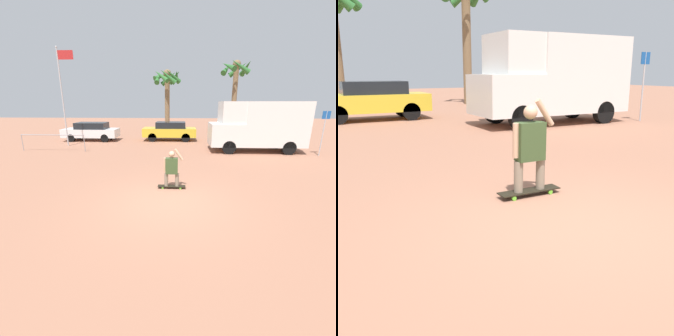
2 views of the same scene
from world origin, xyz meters
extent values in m
plane|color=#A36B51|center=(0.00, 0.00, 0.00)|extent=(80.00, 80.00, 0.00)
cube|color=black|center=(0.07, 1.24, 0.08)|extent=(1.01, 0.24, 0.02)
cylinder|color=#66C633|center=(-0.25, 1.14, 0.04)|extent=(0.07, 0.03, 0.07)
cylinder|color=#66C633|center=(-0.25, 1.35, 0.04)|extent=(0.07, 0.03, 0.07)
cylinder|color=#66C633|center=(0.40, 1.14, 0.04)|extent=(0.07, 0.03, 0.07)
cylinder|color=#66C633|center=(0.40, 1.35, 0.04)|extent=(0.07, 0.03, 0.07)
cylinder|color=gray|center=(-0.12, 1.24, 0.32)|extent=(0.14, 0.14, 0.48)
cylinder|color=gray|center=(0.27, 1.24, 0.32)|extent=(0.14, 0.14, 0.48)
cube|color=#384C28|center=(0.07, 1.24, 0.85)|extent=(0.43, 0.22, 0.58)
sphere|color=tan|center=(0.07, 1.24, 1.28)|extent=(0.21, 0.21, 0.21)
cylinder|color=tan|center=(-0.17, 1.24, 0.88)|extent=(0.09, 0.09, 0.51)
cylinder|color=tan|center=(0.32, 1.24, 1.27)|extent=(0.34, 0.09, 0.43)
cylinder|color=black|center=(3.35, 7.16, 0.41)|extent=(0.81, 0.28, 0.81)
cylinder|color=black|center=(3.35, 9.03, 0.41)|extent=(0.81, 0.28, 0.81)
cylinder|color=black|center=(6.91, 7.16, 0.41)|extent=(0.81, 0.28, 0.81)
cylinder|color=black|center=(6.91, 9.03, 0.41)|extent=(0.81, 0.28, 0.81)
cube|color=white|center=(3.27, 8.10, 1.09)|extent=(2.01, 2.15, 1.37)
cube|color=black|center=(2.86, 8.10, 1.37)|extent=(0.04, 1.83, 0.69)
cube|color=white|center=(6.13, 8.10, 1.75)|extent=(3.73, 2.15, 2.69)
cube|color=white|center=(3.57, 8.10, 2.44)|extent=(1.41, 1.98, 1.32)
cylinder|color=black|center=(-1.85, 11.38, 0.34)|extent=(0.69, 0.22, 0.69)
cylinder|color=black|center=(-1.85, 12.88, 0.34)|extent=(0.69, 0.22, 0.69)
cylinder|color=black|center=(0.82, 11.38, 0.34)|extent=(0.69, 0.22, 0.69)
cylinder|color=black|center=(0.82, 12.88, 0.34)|extent=(0.69, 0.22, 0.69)
cube|color=gold|center=(-0.51, 12.13, 0.68)|extent=(4.31, 1.73, 0.68)
cube|color=black|center=(-0.40, 12.13, 1.27)|extent=(2.37, 1.52, 0.49)
cylinder|color=black|center=(-8.33, 10.98, 0.31)|extent=(0.63, 0.22, 0.63)
cylinder|color=black|center=(-8.33, 12.52, 0.31)|extent=(0.63, 0.22, 0.63)
cylinder|color=black|center=(-5.60, 10.98, 0.31)|extent=(0.63, 0.22, 0.63)
cylinder|color=black|center=(-5.60, 12.52, 0.31)|extent=(0.63, 0.22, 0.63)
cube|color=white|center=(-6.96, 11.75, 0.64)|extent=(4.41, 1.76, 0.65)
cube|color=black|center=(-6.85, 11.75, 1.22)|extent=(2.43, 1.55, 0.50)
cylinder|color=brown|center=(5.82, 17.66, 3.31)|extent=(0.49, 0.49, 6.62)
sphere|color=brown|center=(5.82, 17.66, 6.62)|extent=(0.79, 0.79, 0.79)
cone|color=#2D6B2D|center=(6.79, 17.85, 6.32)|extent=(0.91, 2.04, 1.49)
cone|color=#2D6B2D|center=(6.18, 18.58, 6.29)|extent=(2.00, 1.22, 1.58)
cone|color=#2D6B2D|center=(4.99, 18.19, 6.31)|extent=(1.52, 1.96, 1.50)
cone|color=#2D6B2D|center=(4.94, 17.22, 6.41)|extent=(1.41, 2.07, 1.23)
cone|color=#2D6B2D|center=(5.95, 16.69, 6.31)|extent=(2.02, 0.80, 1.50)
cylinder|color=brown|center=(-1.06, 19.02, 2.99)|extent=(0.52, 0.52, 5.98)
sphere|color=brown|center=(-1.06, 19.02, 5.98)|extent=(0.83, 0.83, 0.83)
cone|color=#2D6B2D|center=(-0.09, 19.07, 5.78)|extent=(0.64, 2.04, 1.17)
cone|color=#2D6B2D|center=(-0.26, 19.58, 5.67)|extent=(1.57, 1.92, 1.47)
cone|color=#2D6B2D|center=(-0.96, 19.99, 5.60)|extent=(1.89, 0.74, 1.67)
cone|color=#2D6B2D|center=(-1.74, 19.73, 5.79)|extent=(1.84, 1.79, 1.13)
cone|color=#2D6B2D|center=(-2.03, 19.13, 5.62)|extent=(0.75, 1.93, 1.62)
cone|color=#2D6B2D|center=(-1.64, 18.23, 5.67)|extent=(1.89, 1.59, 1.49)
cone|color=#2D6B2D|center=(-0.93, 18.05, 5.60)|extent=(1.91, 0.79, 1.66)
cone|color=#2D6B2D|center=(-0.44, 18.27, 5.66)|extent=(1.84, 1.66, 1.51)
cylinder|color=#B7B7BC|center=(-7.79, 9.34, 3.23)|extent=(0.09, 0.09, 6.47)
sphere|color=#B7B7BC|center=(-7.79, 9.34, 6.52)|extent=(0.12, 0.12, 0.12)
cube|color=#B22323|center=(-7.23, 9.34, 6.04)|extent=(1.02, 0.02, 0.56)
cylinder|color=#B7B7BC|center=(8.62, 6.97, 1.29)|extent=(0.06, 0.06, 2.58)
cube|color=#19519E|center=(8.62, 6.95, 2.36)|extent=(0.44, 0.02, 0.44)
cylinder|color=#99999E|center=(-7.77, 7.40, 1.05)|extent=(4.10, 0.05, 0.05)
cylinder|color=#99999E|center=(-9.82, 7.40, 0.53)|extent=(0.04, 0.04, 1.05)
cylinder|color=#99999E|center=(-5.72, 7.40, 0.53)|extent=(0.04, 0.04, 1.05)
camera|label=1|loc=(0.34, -6.49, 3.03)|focal=24.00mm
camera|label=2|loc=(-2.83, -3.46, 1.86)|focal=40.00mm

